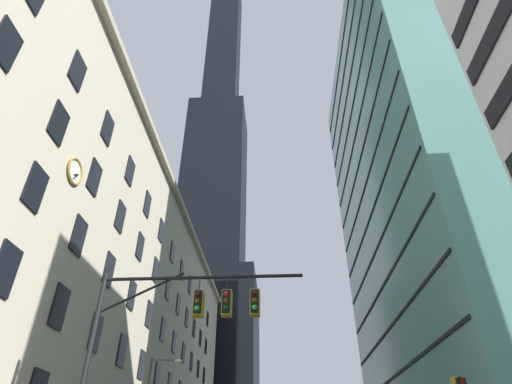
{
  "coord_description": "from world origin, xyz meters",
  "views": [
    {
      "loc": [
        0.6,
        -12.66,
        1.27
      ],
      "look_at": [
        -1.4,
        22.54,
        24.79
      ],
      "focal_mm": 28.76,
      "sensor_mm": 36.0,
      "label": 1
    }
  ],
  "objects": [
    {
      "name": "traffic_signal_mast",
      "position": [
        -3.08,
        3.25,
        5.91
      ],
      "size": [
        8.4,
        0.63,
        7.8
      ],
      "color": "black",
      "rests_on": "sidewalk_left"
    },
    {
      "name": "station_building",
      "position": [
        -18.56,
        28.5,
        13.92
      ],
      "size": [
        15.78,
        69.0,
        27.87
      ],
      "color": "#B2A88E",
      "rests_on": "ground"
    },
    {
      "name": "glass_office_midrise",
      "position": [
        18.99,
        27.26,
        27.64
      ],
      "size": [
        16.09,
        35.06,
        55.28
      ],
      "color": "slate",
      "rests_on": "ground"
    },
    {
      "name": "dark_skyscraper",
      "position": [
        -15.84,
        78.47,
        52.92
      ],
      "size": [
        22.86,
        22.86,
        178.46
      ],
      "color": "black",
      "rests_on": "ground"
    }
  ]
}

